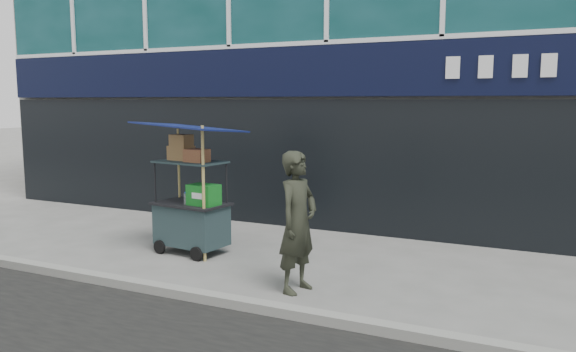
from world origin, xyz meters
The scene contains 4 objects.
ground centered at (0.00, 0.00, 0.00)m, with size 80.00×80.00×0.00m, color #62625D.
curb centered at (0.00, -0.20, 0.06)m, with size 80.00×0.18×0.12m, color gray.
vendor_cart centered at (-1.32, 1.56, 0.72)m, with size 1.64×1.25×2.06m.
vendor_man centered at (0.92, 0.64, 0.88)m, with size 0.64×0.42×1.77m, color #25281D.
Camera 1 is at (3.72, -5.56, 2.37)m, focal length 35.00 mm.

